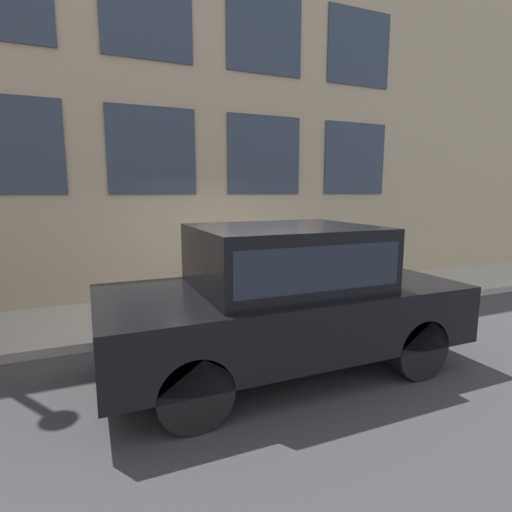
% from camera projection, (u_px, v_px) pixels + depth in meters
% --- Properties ---
extents(ground_plane, '(80.00, 80.00, 0.00)m').
position_uv_depth(ground_plane, '(253.00, 329.00, 6.50)').
color(ground_plane, '#38383A').
extents(sidewalk, '(2.20, 60.00, 0.13)m').
position_uv_depth(sidewalk, '(231.00, 307.00, 7.49)').
color(sidewalk, '#A8A093').
rests_on(sidewalk, ground_plane).
extents(building_facade, '(0.33, 40.00, 8.78)m').
position_uv_depth(building_facade, '(208.00, 81.00, 7.94)').
color(building_facade, tan).
rests_on(building_facade, ground_plane).
extents(fire_hydrant, '(0.29, 0.42, 0.71)m').
position_uv_depth(fire_hydrant, '(251.00, 288.00, 7.15)').
color(fire_hydrant, red).
rests_on(fire_hydrant, sidewalk).
extents(person, '(0.33, 0.22, 1.36)m').
position_uv_depth(person, '(261.00, 257.00, 7.72)').
color(person, navy).
rests_on(person, sidewalk).
extents(parked_car_black_near, '(2.01, 4.38, 1.80)m').
position_uv_depth(parked_car_black_near, '(283.00, 292.00, 4.92)').
color(parked_car_black_near, black).
rests_on(parked_car_black_near, ground_plane).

